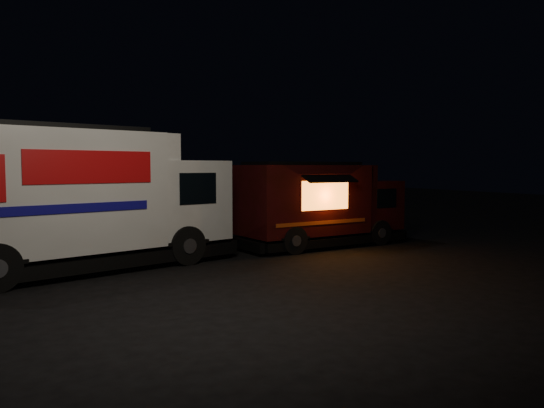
{
  "coord_description": "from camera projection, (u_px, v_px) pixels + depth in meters",
  "views": [
    {
      "loc": [
        -4.59,
        -11.72,
        2.57
      ],
      "look_at": [
        2.35,
        2.0,
        1.49
      ],
      "focal_mm": 35.0,
      "sensor_mm": 36.0,
      "label": 1
    }
  ],
  "objects": [
    {
      "name": "ground",
      "position": [
        222.0,
        274.0,
        12.68
      ],
      "size": [
        80.0,
        80.0,
        0.0
      ],
      "primitive_type": "plane",
      "color": "black",
      "rests_on": "ground"
    },
    {
      "name": "white_truck",
      "position": [
        84.0,
        199.0,
        13.2
      ],
      "size": [
        8.26,
        4.66,
        3.55
      ],
      "primitive_type": null,
      "rotation": [
        0.0,
        0.0,
        0.27
      ],
      "color": "silver",
      "rests_on": "ground"
    },
    {
      "name": "red_truck",
      "position": [
        321.0,
        204.0,
        17.26
      ],
      "size": [
        6.05,
        2.75,
        2.73
      ],
      "primitive_type": null,
      "rotation": [
        0.0,
        0.0,
        0.1
      ],
      "color": "#35090C",
      "rests_on": "ground"
    }
  ]
}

